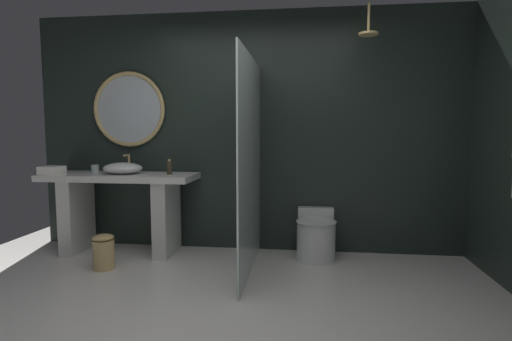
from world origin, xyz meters
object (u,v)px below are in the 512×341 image
(vessel_sink, at_px, (123,168))
(waste_bin, at_px, (104,251))
(round_wall_mirror, at_px, (129,109))
(folded_hand_towel, at_px, (52,170))
(tumbler_cup, at_px, (95,169))
(soap_dispenser, at_px, (169,167))
(toilet, at_px, (316,235))
(rain_shower_head, at_px, (368,31))

(vessel_sink, relative_size, waste_bin, 1.23)
(round_wall_mirror, relative_size, folded_hand_towel, 4.06)
(tumbler_cup, bearing_deg, soap_dispenser, -3.07)
(toilet, bearing_deg, vessel_sink, -177.39)
(waste_bin, bearing_deg, rain_shower_head, 9.10)
(round_wall_mirror, bearing_deg, soap_dispenser, -25.62)
(rain_shower_head, distance_m, toilet, 2.06)
(rain_shower_head, bearing_deg, toilet, 154.73)
(soap_dispenser, distance_m, toilet, 1.69)
(rain_shower_head, relative_size, folded_hand_towel, 1.45)
(soap_dispenser, height_order, folded_hand_towel, soap_dispenser)
(vessel_sink, xyz_separation_m, round_wall_mirror, (-0.04, 0.28, 0.64))
(toilet, relative_size, folded_hand_towel, 2.97)
(soap_dispenser, relative_size, rain_shower_head, 0.54)
(folded_hand_towel, bearing_deg, waste_bin, -24.81)
(tumbler_cup, height_order, rain_shower_head, rain_shower_head)
(toilet, bearing_deg, round_wall_mirror, 174.82)
(vessel_sink, bearing_deg, waste_bin, -86.83)
(round_wall_mirror, bearing_deg, toilet, -5.18)
(vessel_sink, height_order, round_wall_mirror, round_wall_mirror)
(tumbler_cup, relative_size, waste_bin, 0.27)
(waste_bin, xyz_separation_m, folded_hand_towel, (-0.72, 0.33, 0.74))
(soap_dispenser, distance_m, round_wall_mirror, 0.87)
(toilet, bearing_deg, waste_bin, -163.29)
(tumbler_cup, relative_size, round_wall_mirror, 0.11)
(rain_shower_head, bearing_deg, folded_hand_towel, -178.89)
(vessel_sink, relative_size, folded_hand_towel, 2.01)
(vessel_sink, height_order, soap_dispenser, vessel_sink)
(round_wall_mirror, distance_m, rain_shower_head, 2.66)
(folded_hand_towel, bearing_deg, tumbler_cup, 35.60)
(vessel_sink, bearing_deg, round_wall_mirror, 98.26)
(vessel_sink, height_order, folded_hand_towel, vessel_sink)
(folded_hand_towel, bearing_deg, vessel_sink, 14.53)
(soap_dispenser, bearing_deg, rain_shower_head, -3.94)
(soap_dispenser, xyz_separation_m, waste_bin, (-0.48, -0.53, -0.76))
(rain_shower_head, relative_size, waste_bin, 0.89)
(soap_dispenser, bearing_deg, vessel_sink, -177.85)
(toilet, bearing_deg, folded_hand_towel, -174.31)
(round_wall_mirror, bearing_deg, waste_bin, -85.01)
(tumbler_cup, xyz_separation_m, soap_dispenser, (0.86, -0.05, 0.03))
(folded_hand_towel, bearing_deg, round_wall_mirror, 35.37)
(soap_dispenser, height_order, round_wall_mirror, round_wall_mirror)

